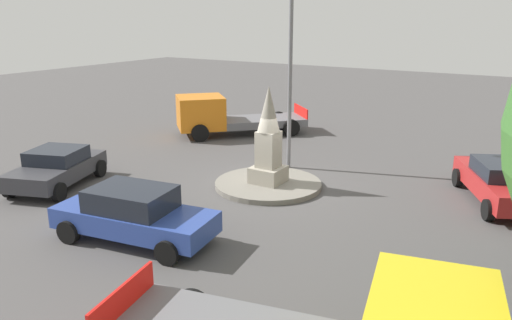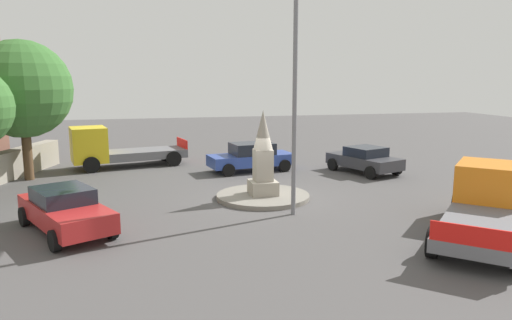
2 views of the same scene
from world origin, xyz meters
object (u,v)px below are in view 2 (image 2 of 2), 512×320
object	(u,v)px
truck_orange_approaching	(488,200)
car_dark_grey_far_side	(364,159)
truck_yellow_parked_left	(113,149)
car_blue_waiting	(251,157)
car_red_passing	(65,209)
streetlamp	(295,67)
monument	(263,157)
tree_near_wall	(22,89)

from	to	relation	value
truck_orange_approaching	car_dark_grey_far_side	bearing A→B (deg)	-2.43
truck_yellow_parked_left	car_blue_waiting	bearing A→B (deg)	-110.90
car_red_passing	car_blue_waiting	bearing A→B (deg)	-44.02
streetlamp	truck_orange_approaching	distance (m)	7.62
car_dark_grey_far_side	streetlamp	bearing A→B (deg)	136.97
monument	streetlamp	size ratio (longest dim) A/B	0.39
car_blue_waiting	truck_yellow_parked_left	xyz separation A→B (m)	(2.72, 7.11, 0.27)
streetlamp	tree_near_wall	size ratio (longest dim) A/B	1.32
monument	car_dark_grey_far_side	world-z (taller)	monument
streetlamp	tree_near_wall	world-z (taller)	streetlamp
car_dark_grey_far_side	tree_near_wall	size ratio (longest dim) A/B	0.64
car_red_passing	tree_near_wall	size ratio (longest dim) A/B	0.71
streetlamp	car_dark_grey_far_side	bearing A→B (deg)	-43.03
streetlamp	tree_near_wall	distance (m)	13.62
monument	streetlamp	world-z (taller)	streetlamp
streetlamp	tree_near_wall	xyz separation A→B (m)	(8.58, 10.54, -0.91)
monument	truck_yellow_parked_left	bearing A→B (deg)	36.72
car_red_passing	streetlamp	bearing A→B (deg)	-88.90
truck_orange_approaching	car_blue_waiting	bearing A→B (deg)	24.54
streetlamp	car_dark_grey_far_side	world-z (taller)	streetlamp
car_red_passing	truck_yellow_parked_left	world-z (taller)	truck_yellow_parked_left
car_blue_waiting	truck_orange_approaching	size ratio (longest dim) A/B	0.76
streetlamp	car_red_passing	size ratio (longest dim) A/B	1.85
streetlamp	truck_orange_approaching	world-z (taller)	streetlamp
car_dark_grey_far_side	truck_orange_approaching	xyz separation A→B (m)	(-9.47, 0.40, 0.28)
truck_yellow_parked_left	car_red_passing	bearing A→B (deg)	175.38
monument	truck_yellow_parked_left	xyz separation A→B (m)	(8.40, 6.27, -0.68)
car_dark_grey_far_side	truck_yellow_parked_left	world-z (taller)	truck_yellow_parked_left
monument	truck_yellow_parked_left	size ratio (longest dim) A/B	0.54
monument	streetlamp	bearing A→B (deg)	-168.53
truck_orange_approaching	monument	bearing A→B (deg)	46.96
car_blue_waiting	streetlamp	bearing A→B (deg)	177.57
streetlamp	truck_orange_approaching	size ratio (longest dim) A/B	1.43
tree_near_wall	streetlamp	bearing A→B (deg)	-129.18
monument	tree_near_wall	world-z (taller)	tree_near_wall
truck_orange_approaching	tree_near_wall	bearing A→B (deg)	53.78
monument	car_blue_waiting	xyz separation A→B (m)	(5.69, -0.84, -0.95)
car_dark_grey_far_side	car_red_passing	bearing A→B (deg)	115.51
monument	car_blue_waiting	distance (m)	5.83
car_red_passing	tree_near_wall	world-z (taller)	tree_near_wall
streetlamp	car_blue_waiting	distance (m)	9.27
car_dark_grey_far_side	truck_yellow_parked_left	bearing A→B (deg)	70.34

